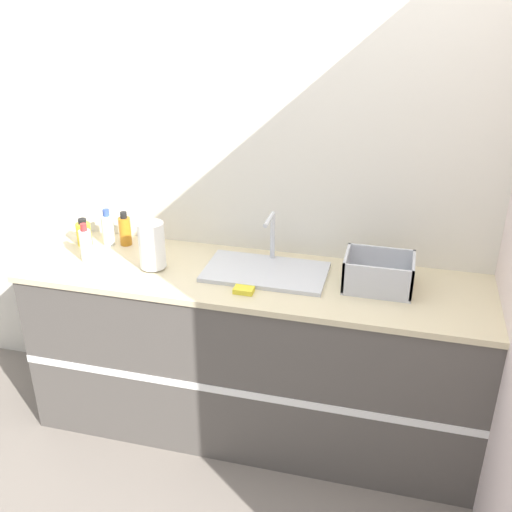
{
  "coord_description": "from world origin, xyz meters",
  "views": [
    {
      "loc": [
        0.65,
        -2.16,
        2.25
      ],
      "look_at": [
        0.02,
        0.26,
        1.04
      ],
      "focal_mm": 42.0,
      "sensor_mm": 36.0,
      "label": 1
    }
  ],
  "objects_px": {
    "paper_towel_roll": "(152,245)",
    "bottle_clear": "(108,229)",
    "dish_rack": "(378,276)",
    "bottle_white_spray": "(86,245)",
    "bottle_yellow": "(84,233)",
    "sink": "(266,270)",
    "bottle_amber": "(125,230)"
  },
  "relations": [
    {
      "from": "sink",
      "to": "bottle_yellow",
      "type": "height_order",
      "value": "sink"
    },
    {
      "from": "dish_rack",
      "to": "bottle_white_spray",
      "type": "relative_size",
      "value": 1.56
    },
    {
      "from": "paper_towel_roll",
      "to": "bottle_white_spray",
      "type": "xyz_separation_m",
      "value": [
        -0.35,
        -0.0,
        -0.03
      ]
    },
    {
      "from": "bottle_white_spray",
      "to": "bottle_clear",
      "type": "height_order",
      "value": "same"
    },
    {
      "from": "sink",
      "to": "bottle_clear",
      "type": "xyz_separation_m",
      "value": [
        -0.89,
        0.12,
        0.07
      ]
    },
    {
      "from": "bottle_white_spray",
      "to": "bottle_yellow",
      "type": "distance_m",
      "value": 0.2
    },
    {
      "from": "bottle_white_spray",
      "to": "bottle_yellow",
      "type": "height_order",
      "value": "bottle_white_spray"
    },
    {
      "from": "bottle_white_spray",
      "to": "bottle_amber",
      "type": "bearing_deg",
      "value": 65.74
    },
    {
      "from": "dish_rack",
      "to": "bottle_clear",
      "type": "xyz_separation_m",
      "value": [
        -1.42,
        0.13,
        0.03
      ]
    },
    {
      "from": "dish_rack",
      "to": "bottle_yellow",
      "type": "bearing_deg",
      "value": 176.61
    },
    {
      "from": "paper_towel_roll",
      "to": "bottle_white_spray",
      "type": "height_order",
      "value": "paper_towel_roll"
    },
    {
      "from": "bottle_amber",
      "to": "bottle_clear",
      "type": "relative_size",
      "value": 0.93
    },
    {
      "from": "paper_towel_roll",
      "to": "bottle_white_spray",
      "type": "relative_size",
      "value": 1.2
    },
    {
      "from": "paper_towel_roll",
      "to": "bottle_amber",
      "type": "height_order",
      "value": "paper_towel_roll"
    },
    {
      "from": "paper_towel_roll",
      "to": "bottle_clear",
      "type": "height_order",
      "value": "paper_towel_roll"
    },
    {
      "from": "dish_rack",
      "to": "bottle_white_spray",
      "type": "height_order",
      "value": "bottle_white_spray"
    },
    {
      "from": "dish_rack",
      "to": "bottle_clear",
      "type": "distance_m",
      "value": 1.42
    },
    {
      "from": "paper_towel_roll",
      "to": "dish_rack",
      "type": "relative_size",
      "value": 0.77
    },
    {
      "from": "sink",
      "to": "dish_rack",
      "type": "distance_m",
      "value": 0.53
    },
    {
      "from": "paper_towel_roll",
      "to": "bottle_amber",
      "type": "bearing_deg",
      "value": 138.5
    },
    {
      "from": "paper_towel_roll",
      "to": "bottle_yellow",
      "type": "bearing_deg",
      "value": 160.36
    },
    {
      "from": "sink",
      "to": "bottle_white_spray",
      "type": "relative_size",
      "value": 2.94
    },
    {
      "from": "sink",
      "to": "paper_towel_roll",
      "type": "distance_m",
      "value": 0.56
    },
    {
      "from": "dish_rack",
      "to": "bottle_white_spray",
      "type": "xyz_separation_m",
      "value": [
        -1.43,
        -0.08,
        0.03
      ]
    },
    {
      "from": "bottle_yellow",
      "to": "bottle_clear",
      "type": "height_order",
      "value": "bottle_clear"
    },
    {
      "from": "bottle_yellow",
      "to": "bottle_clear",
      "type": "bearing_deg",
      "value": 17.25
    },
    {
      "from": "sink",
      "to": "bottle_amber",
      "type": "height_order",
      "value": "sink"
    },
    {
      "from": "paper_towel_roll",
      "to": "bottle_amber",
      "type": "distance_m",
      "value": 0.34
    },
    {
      "from": "paper_towel_roll",
      "to": "bottle_amber",
      "type": "relative_size",
      "value": 1.3
    },
    {
      "from": "bottle_amber",
      "to": "bottle_clear",
      "type": "distance_m",
      "value": 0.09
    },
    {
      "from": "paper_towel_roll",
      "to": "bottle_yellow",
      "type": "height_order",
      "value": "paper_towel_roll"
    },
    {
      "from": "bottle_white_spray",
      "to": "bottle_clear",
      "type": "bearing_deg",
      "value": 86.1
    }
  ]
}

